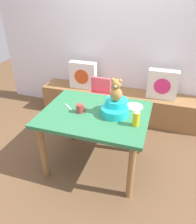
{
  "coord_description": "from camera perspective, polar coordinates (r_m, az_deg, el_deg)",
  "views": [
    {
      "loc": [
        0.66,
        -1.97,
        1.95
      ],
      "look_at": [
        0.0,
        0.1,
        0.69
      ],
      "focal_mm": 34.77,
      "sensor_mm": 36.0,
      "label": 1
    }
  ],
  "objects": [
    {
      "name": "pillow_floral_right",
      "position": [
        3.4,
        16.58,
        6.94
      ],
      "size": [
        0.44,
        0.15,
        0.44
      ],
      "color": "white",
      "rests_on": "window_bench"
    },
    {
      "name": "table_fork",
      "position": [
        2.53,
        -7.76,
        1.3
      ],
      "size": [
        0.14,
        0.13,
        0.01
      ],
      "primitive_type": "cube",
      "rotation": [
        0.0,
        0.0,
        0.82
      ],
      "color": "silver",
      "rests_on": "dining_table"
    },
    {
      "name": "teddy_bear",
      "position": [
        2.25,
        4.8,
        5.62
      ],
      "size": [
        0.13,
        0.12,
        0.25
      ],
      "color": "#A9783B",
      "rests_on": "infant_seat_teal"
    },
    {
      "name": "ground_plane",
      "position": [
        2.85,
        -0.63,
        -13.09
      ],
      "size": [
        8.0,
        8.0,
        0.0
      ],
      "primitive_type": "plane",
      "color": "brown"
    },
    {
      "name": "coffee_mug",
      "position": [
        2.39,
        -4.76,
        0.95
      ],
      "size": [
        0.12,
        0.08,
        0.09
      ],
      "color": "#9E332D",
      "rests_on": "dining_table"
    },
    {
      "name": "infant_seat_teal",
      "position": [
        2.35,
        4.59,
        1.04
      ],
      "size": [
        0.3,
        0.33,
        0.16
      ],
      "color": "#1DC1CB",
      "rests_on": "dining_table"
    },
    {
      "name": "dinner_plate_near",
      "position": [
        2.54,
        9.49,
        1.41
      ],
      "size": [
        0.2,
        0.2,
        0.01
      ],
      "primitive_type": "cylinder",
      "color": "white",
      "rests_on": "dining_table"
    },
    {
      "name": "dining_table",
      "position": [
        2.46,
        -0.71,
        -2.3
      ],
      "size": [
        1.17,
        0.93,
        0.74
      ],
      "color": "#2D7247",
      "rests_on": "ground_plane"
    },
    {
      "name": "pillow_floral_left",
      "position": [
        3.64,
        -3.98,
        9.6
      ],
      "size": [
        0.44,
        0.15,
        0.44
      ],
      "color": "white",
      "rests_on": "window_bench"
    },
    {
      "name": "back_wall",
      "position": [
        3.57,
        7.22,
        19.42
      ],
      "size": [
        4.4,
        0.1,
        2.6
      ],
      "primitive_type": "cube",
      "color": "silver",
      "rests_on": "ground_plane"
    },
    {
      "name": "window_bench",
      "position": [
        3.67,
        5.32,
        2.08
      ],
      "size": [
        2.6,
        0.44,
        0.46
      ],
      "primitive_type": "cube",
      "color": "olive",
      "rests_on": "ground_plane"
    },
    {
      "name": "ketchup_bottle",
      "position": [
        2.17,
        10.0,
        -1.54
      ],
      "size": [
        0.07,
        0.07,
        0.18
      ],
      "color": "gold",
      "rests_on": "dining_table"
    },
    {
      "name": "highchair",
      "position": [
        3.22,
        -0.05,
        3.75
      ],
      "size": [
        0.34,
        0.47,
        0.79
      ],
      "color": "#D84C59",
      "rests_on": "ground_plane"
    }
  ]
}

